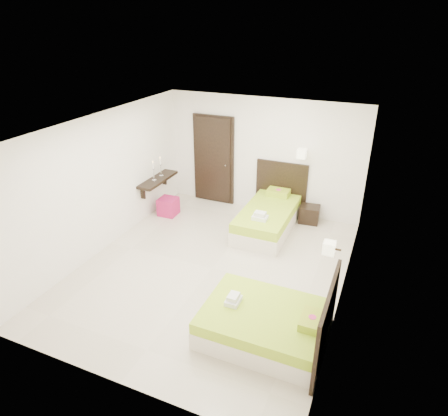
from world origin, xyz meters
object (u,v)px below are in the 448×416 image
at_px(bed_double, 269,323).
at_px(nightstand, 309,214).
at_px(ottoman, 168,206).
at_px(bed_single, 269,216).

height_order(bed_double, nightstand, bed_double).
xyz_separation_m(bed_double, ottoman, (-3.30, 2.85, -0.06)).
xyz_separation_m(bed_double, nightstand, (-0.25, 3.76, -0.07)).
xyz_separation_m(bed_single, bed_double, (0.98, -3.11, -0.04)).
bearing_deg(nightstand, ottoman, -168.78).
bearing_deg(bed_double, ottoman, 139.22).
bearing_deg(bed_single, ottoman, -173.64).
relative_size(nightstand, ottoman, 1.07).
distance_m(bed_double, ottoman, 4.36).
relative_size(bed_double, ottoman, 4.33).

